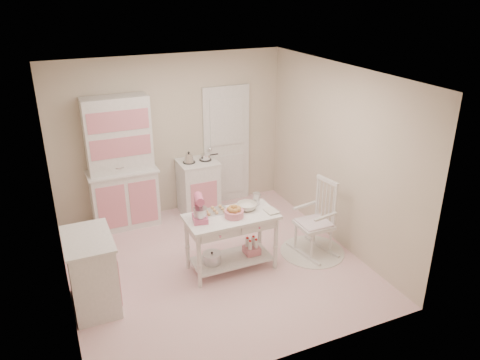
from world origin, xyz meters
The scene contains 14 objects.
room_shell centered at (0.00, 0.00, 1.65)m, with size 3.84×3.84×2.62m.
door centered at (0.95, 1.87, 1.02)m, with size 0.82×0.05×2.04m, color white.
hutch centered at (-0.87, 1.66, 1.04)m, with size 1.06×0.50×2.08m, color white.
stove centered at (0.33, 1.61, 0.46)m, with size 0.62×0.57×0.92m, color white.
base_cabinet centered at (-1.63, -0.21, 0.46)m, with size 0.54×0.84×0.92m, color white.
lace_rug centered at (1.40, -0.26, 0.01)m, with size 0.92×0.92×0.01m, color white.
rocking_chair centered at (1.40, -0.26, 0.55)m, with size 0.48×0.72×1.10m, color white.
work_table centered at (0.17, -0.16, 0.40)m, with size 1.20×0.60×0.80m, color white.
stand_mixer centered at (-0.25, -0.14, 0.97)m, with size 0.20×0.28×0.34m, color #D05880.
cookie_tray centered at (0.02, 0.02, 0.81)m, with size 0.34×0.24×0.02m, color silver.
bread_basket centered at (0.19, -0.21, 0.85)m, with size 0.25×0.25×0.09m, color #D87C8B.
mixing_bowl centered at (0.43, -0.08, 0.84)m, with size 0.27×0.27×0.09m, color beige.
metal_pitcher centered at (0.61, 0.00, 0.89)m, with size 0.10×0.10×0.17m, color silver.
recipe_book centered at (0.62, -0.28, 0.81)m, with size 0.15×0.20×0.02m, color beige.
Camera 1 is at (-1.92, -5.14, 3.59)m, focal length 35.00 mm.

